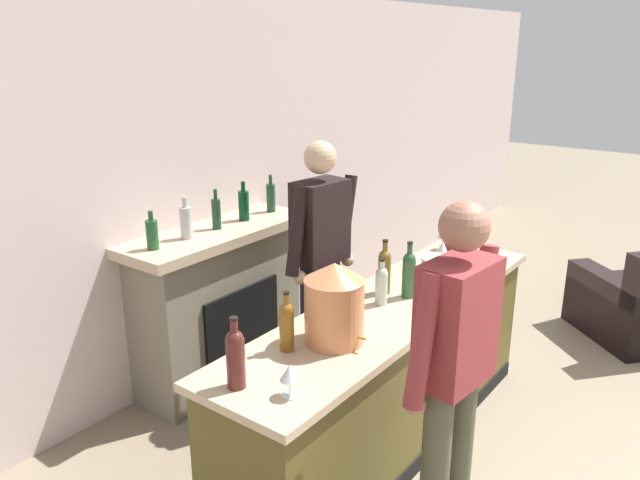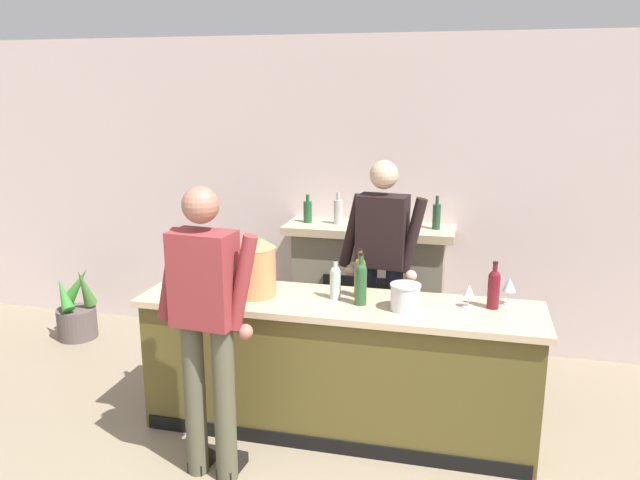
# 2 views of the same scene
# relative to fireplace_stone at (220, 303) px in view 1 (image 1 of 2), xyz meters

# --- Properties ---
(wall_back_panel) EXTENTS (12.00, 0.07, 2.75)m
(wall_back_panel) POSITION_rel_fireplace_stone_xyz_m (0.14, 0.26, 0.79)
(wall_back_panel) COLOR beige
(wall_back_panel) RESTS_ON ground_plane
(bar_counter) EXTENTS (2.66, 0.65, 0.94)m
(bar_counter) POSITION_rel_fireplace_stone_xyz_m (0.02, -1.40, -0.12)
(bar_counter) COLOR brown
(bar_counter) RESTS_ON ground_plane
(fireplace_stone) EXTENTS (1.45, 0.52, 1.43)m
(fireplace_stone) POSITION_rel_fireplace_stone_xyz_m (0.00, 0.00, 0.00)
(fireplace_stone) COLOR gray
(fireplace_stone) RESTS_ON ground_plane
(person_customer) EXTENTS (0.66, 0.33, 1.79)m
(person_customer) POSITION_rel_fireplace_stone_xyz_m (-0.60, -2.08, 0.40)
(person_customer) COLOR #4D4C38
(person_customer) RESTS_ON ground_plane
(person_bartender) EXTENTS (0.66, 0.34, 1.80)m
(person_bartender) POSITION_rel_fireplace_stone_xyz_m (0.22, -0.75, 0.41)
(person_bartender) COLOR black
(person_bartender) RESTS_ON ground_plane
(copper_dispenser) EXTENTS (0.31, 0.34, 0.42)m
(copper_dispenser) POSITION_rel_fireplace_stone_xyz_m (-0.55, -1.41, 0.56)
(copper_dispenser) COLOR #CE814F
(copper_dispenser) RESTS_ON bar_counter
(ice_bucket_steel) EXTENTS (0.20, 0.20, 0.17)m
(ice_bucket_steel) POSITION_rel_fireplace_stone_xyz_m (0.47, -1.46, 0.44)
(ice_bucket_steel) COLOR silver
(ice_bucket_steel) RESTS_ON bar_counter
(wine_bottle_rose_blush) EXTENTS (0.08, 0.08, 0.33)m
(wine_bottle_rose_blush) POSITION_rel_fireplace_stone_xyz_m (-1.16, -1.32, 0.50)
(wine_bottle_rose_blush) COLOR #53201D
(wine_bottle_rose_blush) RESTS_ON bar_counter
(wine_bottle_chardonnay_pale) EXTENTS (0.08, 0.08, 0.34)m
(wine_bottle_chardonnay_pale) POSITION_rel_fireplace_stone_xyz_m (0.15, -1.28, 0.50)
(wine_bottle_chardonnay_pale) COLOR brown
(wine_bottle_chardonnay_pale) RESTS_ON bar_counter
(wine_bottle_port_short) EXTENTS (0.08, 0.08, 0.34)m
(wine_bottle_port_short) POSITION_rel_fireplace_stone_xyz_m (0.18, -1.42, 0.50)
(wine_bottle_port_short) COLOR #254E2A
(wine_bottle_port_short) RESTS_ON bar_counter
(wine_bottle_cabernet_heavy) EXTENTS (0.07, 0.07, 0.31)m
(wine_bottle_cabernet_heavy) POSITION_rel_fireplace_stone_xyz_m (-0.76, -1.28, 0.49)
(wine_bottle_cabernet_heavy) COLOR brown
(wine_bottle_cabernet_heavy) RESTS_ON bar_counter
(wine_bottle_merlot_tall) EXTENTS (0.08, 0.08, 0.31)m
(wine_bottle_merlot_tall) POSITION_rel_fireplace_stone_xyz_m (1.01, -1.29, 0.49)
(wine_bottle_merlot_tall) COLOR maroon
(wine_bottle_merlot_tall) RESTS_ON bar_counter
(wine_bottle_riesling_slim) EXTENTS (0.07, 0.07, 0.28)m
(wine_bottle_riesling_slim) POSITION_rel_fireplace_stone_xyz_m (-0.00, -1.35, 0.47)
(wine_bottle_riesling_slim) COLOR #A8BDB5
(wine_bottle_riesling_slim) RESTS_ON bar_counter
(wine_glass_front_right) EXTENTS (0.09, 0.09, 0.18)m
(wine_glass_front_right) POSITION_rel_fireplace_stone_xyz_m (1.11, -1.19, 0.48)
(wine_glass_front_right) COLOR silver
(wine_glass_front_right) RESTS_ON bar_counter
(wine_glass_mid_counter) EXTENTS (0.08, 0.08, 0.15)m
(wine_glass_mid_counter) POSITION_rel_fireplace_stone_xyz_m (0.86, -1.31, 0.45)
(wine_glass_mid_counter) COLOR silver
(wine_glass_mid_counter) RESTS_ON bar_counter
(wine_glass_by_dispenser) EXTENTS (0.09, 0.09, 0.15)m
(wine_glass_by_dispenser) POSITION_rel_fireplace_stone_xyz_m (-1.08, -1.56, 0.46)
(wine_glass_by_dispenser) COLOR silver
(wine_glass_by_dispenser) RESTS_ON bar_counter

